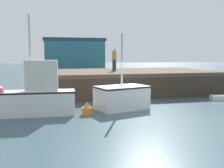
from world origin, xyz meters
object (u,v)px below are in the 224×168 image
(fishing_boat_near_right, at_px, (122,97))
(mooring_buoy_foreground, at_px, (87,109))
(rowboat, at_px, (224,98))
(fishing_boat_near_left, at_px, (32,95))
(dockworker, at_px, (114,60))

(fishing_boat_near_right, relative_size, mooring_buoy_foreground, 6.28)
(fishing_boat_near_right, height_order, rowboat, fishing_boat_near_right)
(rowboat, bearing_deg, fishing_boat_near_right, -170.89)
(fishing_boat_near_left, relative_size, dockworker, 2.81)
(fishing_boat_near_left, relative_size, fishing_boat_near_right, 1.19)
(dockworker, relative_size, mooring_buoy_foreground, 2.65)
(rowboat, height_order, dockworker, dockworker)
(dockworker, bearing_deg, fishing_boat_near_left, -132.03)
(rowboat, bearing_deg, dockworker, 142.32)
(fishing_boat_near_left, xyz_separation_m, rowboat, (11.74, 1.52, -0.83))
(fishing_boat_near_left, distance_m, rowboat, 11.87)
(rowboat, xyz_separation_m, mooring_buoy_foreground, (-9.17, -2.06, 0.14))
(fishing_boat_near_right, distance_m, rowboat, 7.29)
(rowboat, bearing_deg, fishing_boat_near_left, -172.62)
(fishing_boat_near_right, bearing_deg, rowboat, 9.11)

